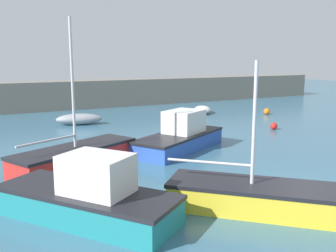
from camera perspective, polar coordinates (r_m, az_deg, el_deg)
name	(u,v)px	position (r m, az deg, el deg)	size (l,w,h in m)	color
ground_plane	(307,203)	(13.64, 20.47, -10.90)	(120.00, 120.00, 0.20)	#38667F
harbor_breakwater	(81,94)	(36.93, -13.06, 4.75)	(57.35, 2.88, 2.62)	slate
motorboat_with_cabin	(181,136)	(19.44, 1.96, -1.56)	(6.21, 4.64, 2.01)	#2D56B7
rowboat_blue_near	(79,119)	(27.53, -13.38, 1.03)	(3.43, 2.03, 0.79)	gray
rowboat_white_midwater	(202,110)	(32.47, 5.25, 2.49)	(2.75, 3.13, 0.63)	white
sailboat_tall_mast	(76,157)	(16.67, -13.89, -4.55)	(5.97, 4.05, 6.36)	red
cabin_cruiser_white	(89,197)	(11.32, -11.94, -10.60)	(4.85, 5.73, 2.00)	teal
sailboat_twin_hulled	(251,196)	(12.10, 12.54, -10.41)	(4.89, 4.90, 4.62)	yellow
mooring_buoy_orange	(267,111)	(32.79, 14.83, 2.17)	(0.53, 0.53, 0.53)	orange
mooring_buoy_red	(274,126)	(25.92, 15.83, -0.01)	(0.47, 0.47, 0.47)	red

